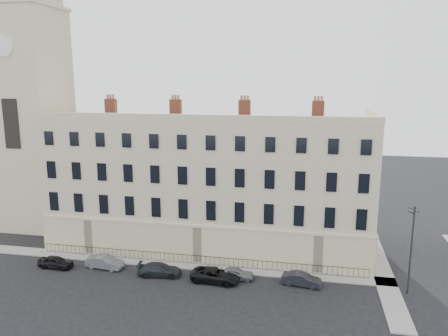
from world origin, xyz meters
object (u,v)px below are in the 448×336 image
at_px(car_c, 160,270).
at_px(streetlamp, 411,246).
at_px(car_a, 56,262).
at_px(car_f, 302,279).
at_px(car_e, 236,274).
at_px(car_d, 216,275).
at_px(car_b, 105,262).

xyz_separation_m(car_c, streetlamp, (23.43, 0.76, 3.99)).
distance_m(car_a, car_f, 25.20).
relative_size(car_a, streetlamp, 0.44).
height_order(car_c, car_f, car_c).
bearing_deg(car_f, car_a, 100.09).
distance_m(car_a, car_e, 18.86).
bearing_deg(car_c, car_d, -98.35).
height_order(car_b, car_e, car_b).
distance_m(car_b, car_e, 13.81).
bearing_deg(car_f, car_b, 98.05).
bearing_deg(car_f, car_d, 103.57).
relative_size(car_c, car_f, 1.17).
distance_m(car_c, streetlamp, 23.78).
bearing_deg(car_e, car_f, -96.44).
height_order(car_d, car_e, car_d).
bearing_deg(streetlamp, car_c, 158.67).
bearing_deg(streetlamp, car_b, 157.20).
bearing_deg(car_d, car_c, 91.64).
bearing_deg(car_e, car_a, 87.10).
bearing_deg(streetlamp, car_e, 157.10).
bearing_deg(car_f, car_e, 97.44).
relative_size(car_a, car_e, 1.04).
bearing_deg(car_e, car_d, 109.02).
height_order(car_a, car_e, car_a).
height_order(car_e, car_f, car_f).
height_order(car_d, car_f, car_d).
bearing_deg(car_b, streetlamp, -84.82).
bearing_deg(car_b, car_a, 105.14).
distance_m(car_c, car_e, 7.63).
height_order(car_b, car_d, car_d).
bearing_deg(car_b, car_e, -84.70).
relative_size(car_c, car_e, 1.24).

